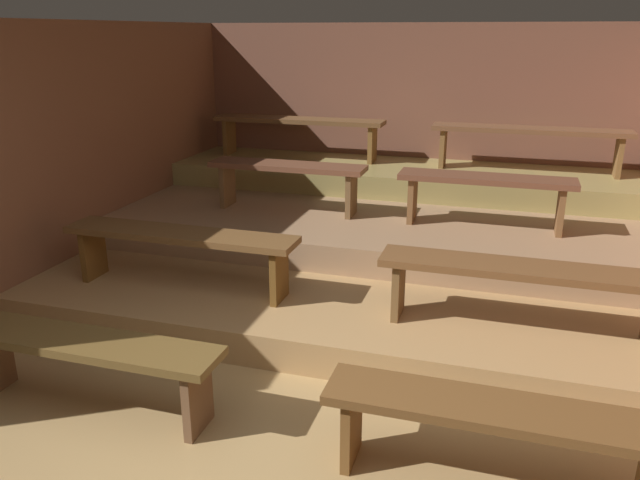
{
  "coord_description": "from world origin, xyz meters",
  "views": [
    {
      "loc": [
        1.09,
        -2.16,
        2.13
      ],
      "look_at": [
        -0.28,
        2.32,
        0.56
      ],
      "focal_mm": 35.08,
      "sensor_mm": 36.0,
      "label": 1
    }
  ],
  "objects_px": {
    "bench_middle_right": "(486,187)",
    "bench_upper_left": "(298,125)",
    "bench_floor_right": "(494,422)",
    "bench_upper_right": "(529,136)",
    "bench_lower_left": "(180,242)",
    "bench_floor_left": "(87,353)",
    "bench_lower_right": "(521,278)",
    "bench_middle_left": "(287,173)"
  },
  "relations": [
    {
      "from": "bench_floor_right",
      "to": "bench_upper_right",
      "type": "height_order",
      "value": "bench_upper_right"
    },
    {
      "from": "bench_lower_right",
      "to": "bench_middle_right",
      "type": "xyz_separation_m",
      "value": [
        -0.32,
        1.51,
        0.23
      ]
    },
    {
      "from": "bench_middle_right",
      "to": "bench_lower_right",
      "type": "bearing_deg",
      "value": -78.12
    },
    {
      "from": "bench_upper_right",
      "to": "bench_upper_left",
      "type": "bearing_deg",
      "value": 180.0
    },
    {
      "from": "bench_middle_right",
      "to": "bench_upper_left",
      "type": "xyz_separation_m",
      "value": [
        -2.18,
        1.36,
        0.25
      ]
    },
    {
      "from": "bench_floor_left",
      "to": "bench_middle_right",
      "type": "xyz_separation_m",
      "value": [
        2.05,
        2.81,
        0.48
      ]
    },
    {
      "from": "bench_upper_right",
      "to": "bench_middle_right",
      "type": "bearing_deg",
      "value": -104.49
    },
    {
      "from": "bench_lower_left",
      "to": "bench_middle_left",
      "type": "bearing_deg",
      "value": 78.12
    },
    {
      "from": "bench_lower_left",
      "to": "bench_lower_right",
      "type": "height_order",
      "value": "same"
    },
    {
      "from": "bench_middle_right",
      "to": "bench_upper_left",
      "type": "height_order",
      "value": "bench_upper_left"
    },
    {
      "from": "bench_middle_right",
      "to": "bench_upper_left",
      "type": "bearing_deg",
      "value": 148.12
    },
    {
      "from": "bench_floor_right",
      "to": "bench_middle_left",
      "type": "xyz_separation_m",
      "value": [
        -2.05,
        2.81,
        0.48
      ]
    },
    {
      "from": "bench_upper_left",
      "to": "bench_upper_right",
      "type": "distance_m",
      "value": 2.54
    },
    {
      "from": "bench_floor_left",
      "to": "bench_lower_right",
      "type": "distance_m",
      "value": 2.72
    },
    {
      "from": "bench_floor_left",
      "to": "bench_lower_left",
      "type": "bearing_deg",
      "value": 94.32
    },
    {
      "from": "bench_floor_right",
      "to": "bench_middle_left",
      "type": "bearing_deg",
      "value": 126.12
    },
    {
      "from": "bench_upper_left",
      "to": "bench_upper_right",
      "type": "xyz_separation_m",
      "value": [
        2.54,
        0.0,
        0.0
      ]
    },
    {
      "from": "bench_floor_right",
      "to": "bench_lower_left",
      "type": "xyz_separation_m",
      "value": [
        -2.37,
        1.3,
        0.25
      ]
    },
    {
      "from": "bench_middle_right",
      "to": "bench_upper_right",
      "type": "xyz_separation_m",
      "value": [
        0.35,
        1.36,
        0.25
      ]
    },
    {
      "from": "bench_floor_right",
      "to": "bench_middle_left",
      "type": "distance_m",
      "value": 3.52
    },
    {
      "from": "bench_lower_right",
      "to": "bench_upper_left",
      "type": "distance_m",
      "value": 3.84
    },
    {
      "from": "bench_middle_right",
      "to": "bench_upper_right",
      "type": "bearing_deg",
      "value": 75.51
    },
    {
      "from": "bench_middle_right",
      "to": "bench_middle_left",
      "type": "bearing_deg",
      "value": 180.0
    },
    {
      "from": "bench_floor_right",
      "to": "bench_upper_left",
      "type": "height_order",
      "value": "bench_upper_left"
    },
    {
      "from": "bench_upper_left",
      "to": "bench_upper_right",
      "type": "height_order",
      "value": "same"
    },
    {
      "from": "bench_lower_right",
      "to": "bench_middle_left",
      "type": "distance_m",
      "value": 2.64
    },
    {
      "from": "bench_middle_left",
      "to": "bench_floor_right",
      "type": "bearing_deg",
      "value": -53.88
    },
    {
      "from": "bench_floor_left",
      "to": "bench_lower_right",
      "type": "bearing_deg",
      "value": 28.74
    },
    {
      "from": "bench_floor_right",
      "to": "bench_upper_right",
      "type": "relative_size",
      "value": 0.82
    },
    {
      "from": "bench_lower_left",
      "to": "bench_upper_right",
      "type": "xyz_separation_m",
      "value": [
        2.5,
        2.87,
        0.49
      ]
    },
    {
      "from": "bench_lower_left",
      "to": "bench_upper_left",
      "type": "height_order",
      "value": "bench_upper_left"
    },
    {
      "from": "bench_floor_right",
      "to": "bench_lower_left",
      "type": "distance_m",
      "value": 2.72
    },
    {
      "from": "bench_lower_left",
      "to": "bench_middle_right",
      "type": "height_order",
      "value": "bench_middle_right"
    },
    {
      "from": "bench_lower_left",
      "to": "bench_middle_left",
      "type": "height_order",
      "value": "bench_middle_left"
    },
    {
      "from": "bench_floor_left",
      "to": "bench_lower_left",
      "type": "distance_m",
      "value": 1.33
    },
    {
      "from": "bench_lower_right",
      "to": "bench_middle_right",
      "type": "height_order",
      "value": "bench_middle_right"
    },
    {
      "from": "bench_lower_left",
      "to": "bench_middle_right",
      "type": "xyz_separation_m",
      "value": [
        2.15,
        1.51,
        0.23
      ]
    },
    {
      "from": "bench_floor_left",
      "to": "bench_lower_right",
      "type": "height_order",
      "value": "bench_lower_right"
    },
    {
      "from": "bench_middle_left",
      "to": "bench_upper_left",
      "type": "distance_m",
      "value": 1.43
    },
    {
      "from": "bench_upper_right",
      "to": "bench_floor_right",
      "type": "bearing_deg",
      "value": -91.8
    },
    {
      "from": "bench_lower_right",
      "to": "bench_lower_left",
      "type": "bearing_deg",
      "value": 180.0
    },
    {
      "from": "bench_middle_left",
      "to": "bench_floor_left",
      "type": "bearing_deg",
      "value": -94.47
    }
  ]
}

